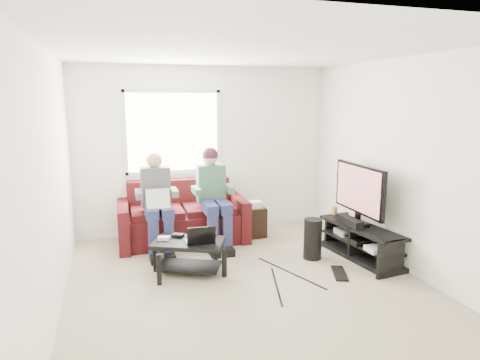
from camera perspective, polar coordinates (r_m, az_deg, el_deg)
The scene contains 26 objects.
floor at distance 5.04m, azimuth 1.19°, elevation -13.93°, with size 4.50×4.50×0.00m, color tan.
ceiling at distance 4.60m, azimuth 1.32°, elevation 16.97°, with size 4.50×4.50×0.00m, color white.
wall_back at distance 6.79m, azimuth -4.68°, elevation 3.97°, with size 4.50×4.50×0.00m, color white.
wall_front at distance 2.66m, azimuth 16.66°, elevation -7.37°, with size 4.50×4.50×0.00m, color white.
wall_left at distance 4.46m, azimuth -24.00°, elevation -0.58°, with size 4.50×4.50×0.00m, color white.
wall_right at distance 5.59m, azimuth 21.13°, elevation 1.79°, with size 4.50×4.50×0.00m, color white.
window at distance 6.66m, azimuth -8.92°, elevation 6.33°, with size 1.48×0.04×1.28m.
sofa at distance 6.49m, azimuth -7.65°, elevation -5.21°, with size 1.89×0.95×0.88m.
person_left at distance 6.01m, azimuth -10.99°, elevation -2.40°, with size 0.40×0.70×1.37m.
person_right at distance 6.14m, azimuth -3.60°, elevation -1.35°, with size 0.40×0.71×1.41m.
laptop_silver at distance 5.83m, azimuth -10.79°, elevation -2.98°, with size 0.32×0.22×0.24m, color silver, non-canonical shape.
coffee_table at distance 5.29m, azimuth -6.85°, elevation -9.18°, with size 0.97×0.81×0.42m.
laptop_black at distance 5.16m, azimuth -5.43°, elevation -6.95°, with size 0.34×0.24×0.24m, color black, non-canonical shape.
controller_a at distance 5.32m, azimuth -10.11°, elevation -7.65°, with size 0.14×0.09×0.04m, color silver.
controller_b at distance 5.40m, azimuth -8.28°, elevation -7.32°, with size 0.14×0.09×0.04m, color black.
controller_c at distance 5.44m, azimuth -4.03°, elevation -7.09°, with size 0.14×0.09×0.04m, color gray.
tv_stand at distance 5.99m, azimuth 15.78°, elevation -8.17°, with size 0.58×1.39×0.44m.
tv at distance 5.89m, azimuth 15.59°, elevation -1.38°, with size 0.12×1.10×0.81m.
soundbar at distance 5.92m, azimuth 14.43°, elevation -5.34°, with size 0.12×0.50×0.10m, color black.
drink_cup at distance 6.39m, azimuth 12.51°, elevation -3.96°, with size 0.08×0.08×0.12m, color tan.
console_white at distance 5.66m, azimuth 18.01°, elevation -8.71°, with size 0.30×0.22×0.06m, color silver.
console_grey at distance 6.21m, azimuth 14.33°, elevation -6.67°, with size 0.34×0.26×0.08m, color gray.
console_black at distance 5.93m, azimuth 16.08°, elevation -7.65°, with size 0.38×0.30×0.07m, color black.
subwoofer at distance 5.81m, azimuth 9.67°, elevation -7.75°, with size 0.24×0.24×0.54m, color black.
keyboard_floor at distance 5.47m, azimuth 13.12°, elevation -12.01°, with size 0.15×0.44×0.02m, color black.
end_table at distance 6.63m, azimuth 1.92°, elevation -5.43°, with size 0.31×0.31×0.56m.
Camera 1 is at (-1.43, -4.34, 2.11)m, focal length 32.00 mm.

